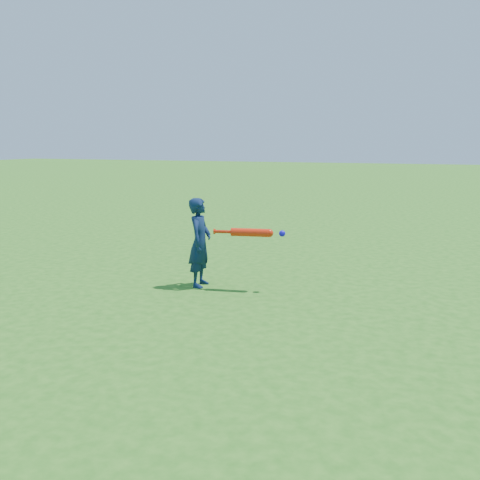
# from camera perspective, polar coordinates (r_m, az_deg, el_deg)

# --- Properties ---
(ground) EXTENTS (80.00, 80.00, 0.00)m
(ground) POSITION_cam_1_polar(r_m,az_deg,el_deg) (6.86, 3.14, -4.47)
(ground) COLOR #246518
(ground) RESTS_ON ground
(child) EXTENTS (0.31, 0.43, 1.10)m
(child) POSITION_cam_1_polar(r_m,az_deg,el_deg) (6.57, -4.29, -0.26)
(child) COLOR #0D1D3F
(child) RESTS_ON ground
(bat_swing) EXTENTS (0.86, 0.23, 0.10)m
(bat_swing) POSITION_cam_1_polar(r_m,az_deg,el_deg) (6.35, 1.44, 0.79)
(bat_swing) COLOR red
(bat_swing) RESTS_ON ground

